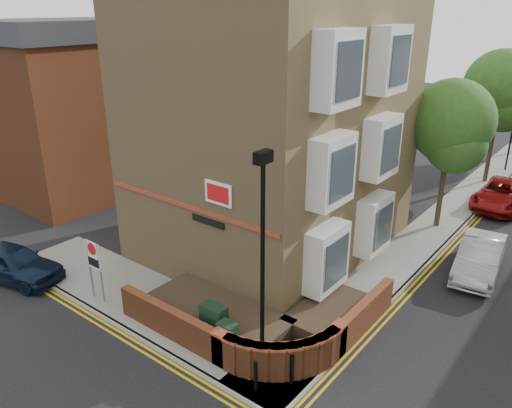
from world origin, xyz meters
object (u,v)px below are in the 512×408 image
object	(u,v)px
utility_cabinet_large	(214,323)
silver_car_near	(480,257)
zone_sign	(94,260)
lamppost	(263,266)
navy_hatchback	(13,263)

from	to	relation	value
utility_cabinet_large	silver_car_near	xyz separation A→B (m)	(5.06, 9.42, -0.03)
silver_car_near	zone_sign	bearing A→B (deg)	-141.04
lamppost	navy_hatchback	distance (m)	10.90
utility_cabinet_large	zone_sign	xyz separation A→B (m)	(-4.70, -0.80, 0.92)
navy_hatchback	zone_sign	bearing A→B (deg)	-90.41
utility_cabinet_large	silver_car_near	size ratio (longest dim) A/B	0.29
utility_cabinet_large	navy_hatchback	world-z (taller)	navy_hatchback
utility_cabinet_large	silver_car_near	bearing A→B (deg)	61.79
utility_cabinet_large	zone_sign	world-z (taller)	zone_sign
silver_car_near	navy_hatchback	bearing A→B (deg)	-147.83
zone_sign	silver_car_near	world-z (taller)	zone_sign
utility_cabinet_large	navy_hatchback	xyz separation A→B (m)	(-8.53, -1.80, -0.04)
navy_hatchback	silver_car_near	size ratio (longest dim) A/B	0.96
zone_sign	lamppost	bearing A→B (deg)	6.07
utility_cabinet_large	lamppost	bearing A→B (deg)	-3.01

